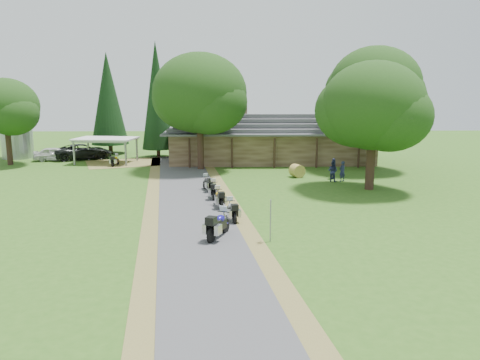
{
  "coord_description": "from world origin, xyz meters",
  "views": [
    {
      "loc": [
        1.77,
        -24.1,
        7.26
      ],
      "look_at": [
        2.43,
        5.17,
        1.6
      ],
      "focal_mm": 35.0,
      "sensor_mm": 36.0,
      "label": 1
    }
  ],
  "objects_px": {
    "car_white_sedan": "(55,152)",
    "motorcycle_carport_a": "(115,160)",
    "motorcycle_row_e": "(208,183)",
    "hay_bale": "(297,171)",
    "carport": "(106,150)",
    "motorcycle_row_c": "(219,197)",
    "silo": "(16,128)",
    "lodge": "(270,137)",
    "car_dark_suv": "(83,148)",
    "motorcycle_row_a": "(218,224)",
    "motorcycle_row_b": "(232,210)",
    "motorcycle_row_d": "(213,189)"
  },
  "relations": [
    {
      "from": "lodge",
      "to": "car_dark_suv",
      "type": "relative_size",
      "value": 3.35
    },
    {
      "from": "motorcycle_row_a",
      "to": "motorcycle_row_c",
      "type": "distance_m",
      "value": 6.24
    },
    {
      "from": "carport",
      "to": "motorcycle_row_c",
      "type": "distance_m",
      "value": 21.86
    },
    {
      "from": "silo",
      "to": "car_dark_suv",
      "type": "xyz_separation_m",
      "value": [
        7.36,
        -1.07,
        -2.06
      ]
    },
    {
      "from": "motorcycle_row_b",
      "to": "motorcycle_carport_a",
      "type": "distance_m",
      "value": 22.64
    },
    {
      "from": "lodge",
      "to": "motorcycle_row_e",
      "type": "relative_size",
      "value": 12.24
    },
    {
      "from": "motorcycle_row_c",
      "to": "car_dark_suv",
      "type": "bearing_deg",
      "value": 23.42
    },
    {
      "from": "car_dark_suv",
      "to": "motorcycle_row_b",
      "type": "xyz_separation_m",
      "value": [
        15.64,
        -24.09,
        -0.6
      ]
    },
    {
      "from": "motorcycle_row_e",
      "to": "carport",
      "type": "bearing_deg",
      "value": 17.74
    },
    {
      "from": "car_white_sedan",
      "to": "hay_bale",
      "type": "bearing_deg",
      "value": -121.6
    },
    {
      "from": "lodge",
      "to": "motorcycle_row_a",
      "type": "relative_size",
      "value": 9.98
    },
    {
      "from": "motorcycle_row_e",
      "to": "hay_bale",
      "type": "bearing_deg",
      "value": -74.52
    },
    {
      "from": "hay_bale",
      "to": "carport",
      "type": "bearing_deg",
      "value": 155.49
    },
    {
      "from": "silo",
      "to": "car_white_sedan",
      "type": "bearing_deg",
      "value": -24.04
    },
    {
      "from": "car_dark_suv",
      "to": "motorcycle_row_b",
      "type": "relative_size",
      "value": 3.52
    },
    {
      "from": "motorcycle_row_b",
      "to": "motorcycle_row_c",
      "type": "xyz_separation_m",
      "value": [
        -0.78,
        3.06,
        0.01
      ]
    },
    {
      "from": "motorcycle_row_a",
      "to": "silo",
      "type": "bearing_deg",
      "value": 61.2
    },
    {
      "from": "car_white_sedan",
      "to": "car_dark_suv",
      "type": "distance_m",
      "value": 2.83
    },
    {
      "from": "motorcycle_row_a",
      "to": "hay_bale",
      "type": "distance_m",
      "value": 17.54
    },
    {
      "from": "motorcycle_row_c",
      "to": "motorcycle_row_e",
      "type": "bearing_deg",
      "value": -0.69
    },
    {
      "from": "motorcycle_row_b",
      "to": "motorcycle_carport_a",
      "type": "bearing_deg",
      "value": 17.81
    },
    {
      "from": "car_white_sedan",
      "to": "motorcycle_carport_a",
      "type": "height_order",
      "value": "car_white_sedan"
    },
    {
      "from": "silo",
      "to": "car_dark_suv",
      "type": "distance_m",
      "value": 7.72
    },
    {
      "from": "carport",
      "to": "motorcycle_row_c",
      "type": "height_order",
      "value": "carport"
    },
    {
      "from": "motorcycle_row_b",
      "to": "motorcycle_carport_a",
      "type": "height_order",
      "value": "motorcycle_row_b"
    },
    {
      "from": "motorcycle_row_e",
      "to": "car_dark_suv",
      "type": "bearing_deg",
      "value": 19.9
    },
    {
      "from": "lodge",
      "to": "carport",
      "type": "distance_m",
      "value": 16.73
    },
    {
      "from": "carport",
      "to": "car_dark_suv",
      "type": "distance_m",
      "value": 4.05
    },
    {
      "from": "motorcycle_row_e",
      "to": "motorcycle_row_a",
      "type": "bearing_deg",
      "value": 164.66
    },
    {
      "from": "car_dark_suv",
      "to": "motorcycle_row_a",
      "type": "relative_size",
      "value": 2.98
    },
    {
      "from": "car_white_sedan",
      "to": "motorcycle_carport_a",
      "type": "distance_m",
      "value": 7.77
    },
    {
      "from": "motorcycle_row_b",
      "to": "car_dark_suv",
      "type": "bearing_deg",
      "value": 21.03
    },
    {
      "from": "car_white_sedan",
      "to": "motorcycle_carport_a",
      "type": "xyz_separation_m",
      "value": [
        6.99,
        -3.38,
        -0.33
      ]
    },
    {
      "from": "lodge",
      "to": "motorcycle_row_c",
      "type": "xyz_separation_m",
      "value": [
        -4.89,
        -19.5,
        -1.82
      ]
    },
    {
      "from": "motorcycle_row_e",
      "to": "lodge",
      "type": "bearing_deg",
      "value": -42.4
    },
    {
      "from": "car_dark_suv",
      "to": "motorcycle_row_c",
      "type": "relative_size",
      "value": 3.45
    },
    {
      "from": "car_white_sedan",
      "to": "motorcycle_row_b",
      "type": "height_order",
      "value": "car_white_sedan"
    },
    {
      "from": "motorcycle_row_d",
      "to": "motorcycle_carport_a",
      "type": "distance_m",
      "value": 17.3
    },
    {
      "from": "lodge",
      "to": "motorcycle_row_d",
      "type": "height_order",
      "value": "lodge"
    },
    {
      "from": "lodge",
      "to": "car_dark_suv",
      "type": "height_order",
      "value": "lodge"
    },
    {
      "from": "lodge",
      "to": "silo",
      "type": "relative_size",
      "value": 3.26
    },
    {
      "from": "silo",
      "to": "car_white_sedan",
      "type": "relative_size",
      "value": 1.22
    },
    {
      "from": "car_dark_suv",
      "to": "hay_bale",
      "type": "relative_size",
      "value": 5.88
    },
    {
      "from": "lodge",
      "to": "silo",
      "type": "height_order",
      "value": "silo"
    },
    {
      "from": "motorcycle_row_a",
      "to": "motorcycle_carport_a",
      "type": "distance_m",
      "value": 25.15
    },
    {
      "from": "motorcycle_carport_a",
      "to": "carport",
      "type": "bearing_deg",
      "value": 42.5
    },
    {
      "from": "silo",
      "to": "carport",
      "type": "height_order",
      "value": "silo"
    },
    {
      "from": "motorcycle_row_d",
      "to": "motorcycle_carport_a",
      "type": "xyz_separation_m",
      "value": [
        -10.02,
        14.11,
        -0.05
      ]
    },
    {
      "from": "motorcycle_row_e",
      "to": "motorcycle_carport_a",
      "type": "relative_size",
      "value": 1.05
    },
    {
      "from": "car_white_sedan",
      "to": "motorcycle_row_a",
      "type": "bearing_deg",
      "value": -155.38
    }
  ]
}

